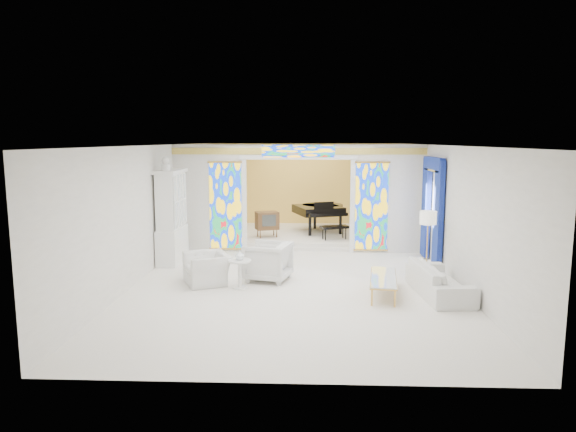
{
  "coord_description": "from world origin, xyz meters",
  "views": [
    {
      "loc": [
        0.28,
        -12.24,
        3.13
      ],
      "look_at": [
        -0.22,
        0.2,
        1.27
      ],
      "focal_mm": 32.0,
      "sensor_mm": 36.0,
      "label": 1
    }
  ],
  "objects_px": {
    "armchair_left": "(207,268)",
    "armchair_right": "(268,261)",
    "sofa": "(439,280)",
    "china_cabinet": "(172,217)",
    "grand_piano": "(321,210)",
    "coffee_table": "(383,278)",
    "tv_console": "(267,221)"
  },
  "relations": [
    {
      "from": "armchair_left",
      "to": "grand_piano",
      "type": "distance_m",
      "value": 6.27
    },
    {
      "from": "armchair_right",
      "to": "tv_console",
      "type": "bearing_deg",
      "value": -160.56
    },
    {
      "from": "china_cabinet",
      "to": "sofa",
      "type": "distance_m",
      "value": 6.75
    },
    {
      "from": "sofa",
      "to": "china_cabinet",
      "type": "bearing_deg",
      "value": 62.21
    },
    {
      "from": "china_cabinet",
      "to": "tv_console",
      "type": "xyz_separation_m",
      "value": [
        2.24,
        2.59,
        -0.49
      ]
    },
    {
      "from": "china_cabinet",
      "to": "sofa",
      "type": "relative_size",
      "value": 1.28
    },
    {
      "from": "sofa",
      "to": "armchair_left",
      "type": "bearing_deg",
      "value": 77.47
    },
    {
      "from": "sofa",
      "to": "grand_piano",
      "type": "distance_m",
      "value": 6.74
    },
    {
      "from": "coffee_table",
      "to": "grand_piano",
      "type": "bearing_deg",
      "value": 100.07
    },
    {
      "from": "armchair_left",
      "to": "grand_piano",
      "type": "bearing_deg",
      "value": 130.02
    },
    {
      "from": "china_cabinet",
      "to": "tv_console",
      "type": "height_order",
      "value": "china_cabinet"
    },
    {
      "from": "coffee_table",
      "to": "tv_console",
      "type": "bearing_deg",
      "value": 118.13
    },
    {
      "from": "armchair_right",
      "to": "sofa",
      "type": "height_order",
      "value": "armchair_right"
    },
    {
      "from": "china_cabinet",
      "to": "armchair_left",
      "type": "height_order",
      "value": "china_cabinet"
    },
    {
      "from": "armchair_right",
      "to": "coffee_table",
      "type": "relative_size",
      "value": 0.55
    },
    {
      "from": "armchair_left",
      "to": "sofa",
      "type": "distance_m",
      "value": 4.93
    },
    {
      "from": "china_cabinet",
      "to": "sofa",
      "type": "bearing_deg",
      "value": -22.92
    },
    {
      "from": "armchair_left",
      "to": "grand_piano",
      "type": "relative_size",
      "value": 0.36
    },
    {
      "from": "tv_console",
      "to": "armchair_left",
      "type": "bearing_deg",
      "value": -121.96
    },
    {
      "from": "armchair_right",
      "to": "tv_console",
      "type": "height_order",
      "value": "tv_console"
    },
    {
      "from": "armchair_right",
      "to": "china_cabinet",
      "type": "bearing_deg",
      "value": -107.92
    },
    {
      "from": "china_cabinet",
      "to": "sofa",
      "type": "xyz_separation_m",
      "value": [
        6.17,
        -2.61,
        -0.86
      ]
    },
    {
      "from": "coffee_table",
      "to": "grand_piano",
      "type": "xyz_separation_m",
      "value": [
        -1.13,
        6.36,
        0.53
      ]
    },
    {
      "from": "armchair_left",
      "to": "armchair_right",
      "type": "relative_size",
      "value": 1.07
    },
    {
      "from": "sofa",
      "to": "coffee_table",
      "type": "relative_size",
      "value": 1.22
    },
    {
      "from": "grand_piano",
      "to": "tv_console",
      "type": "relative_size",
      "value": 3.65
    },
    {
      "from": "china_cabinet",
      "to": "grand_piano",
      "type": "bearing_deg",
      "value": 43.58
    },
    {
      "from": "china_cabinet",
      "to": "armchair_left",
      "type": "bearing_deg",
      "value": -56.63
    },
    {
      "from": "china_cabinet",
      "to": "armchair_left",
      "type": "distance_m",
      "value": 2.48
    },
    {
      "from": "sofa",
      "to": "grand_piano",
      "type": "relative_size",
      "value": 0.74
    },
    {
      "from": "china_cabinet",
      "to": "grand_piano",
      "type": "relative_size",
      "value": 0.95
    },
    {
      "from": "sofa",
      "to": "tv_console",
      "type": "height_order",
      "value": "tv_console"
    }
  ]
}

